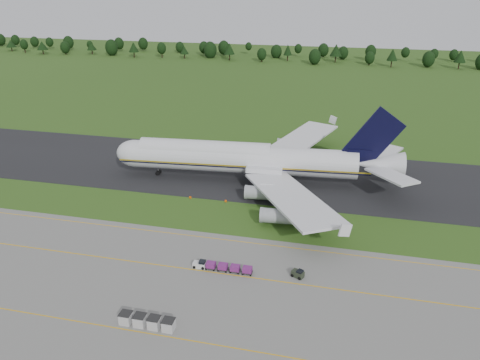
% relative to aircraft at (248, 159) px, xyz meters
% --- Properties ---
extents(ground, '(600.00, 600.00, 0.00)m').
position_rel_aircraft_xyz_m(ground, '(-0.11, -22.12, -6.24)').
color(ground, '#2A4C17').
rests_on(ground, ground).
extents(apron, '(300.00, 52.00, 0.06)m').
position_rel_aircraft_xyz_m(apron, '(-0.11, -56.12, -6.21)').
color(apron, slate).
rests_on(apron, ground).
extents(taxiway, '(300.00, 40.00, 0.08)m').
position_rel_aircraft_xyz_m(taxiway, '(-0.11, 5.88, -6.20)').
color(taxiway, black).
rests_on(taxiway, ground).
extents(apron_markings, '(300.00, 30.20, 0.01)m').
position_rel_aircraft_xyz_m(apron_markings, '(-0.11, -49.10, -6.18)').
color(apron_markings, '#DAA20C').
rests_on(apron_markings, apron).
extents(tree_line, '(529.63, 22.25, 11.66)m').
position_rel_aircraft_xyz_m(tree_line, '(2.82, 196.76, -0.24)').
color(tree_line, black).
rests_on(tree_line, ground).
extents(aircraft, '(77.89, 75.67, 21.86)m').
position_rel_aircraft_xyz_m(aircraft, '(0.00, 0.00, 0.00)').
color(aircraft, silver).
rests_on(aircraft, ground).
extents(baggage_train, '(11.47, 1.47, 1.41)m').
position_rel_aircraft_xyz_m(baggage_train, '(4.23, -43.05, -5.44)').
color(baggage_train, silver).
rests_on(baggage_train, apron).
extents(utility_cart, '(2.53, 2.10, 1.20)m').
position_rel_aircraft_xyz_m(utility_cart, '(18.43, -41.92, -5.60)').
color(utility_cart, '#252C1F').
rests_on(utility_cart, apron).
extents(uld_row, '(9.10, 1.90, 1.88)m').
position_rel_aircraft_xyz_m(uld_row, '(-3.13, -60.61, -5.24)').
color(uld_row, '#ADADAD').
rests_on(uld_row, apron).
extents(edge_markers, '(9.67, 0.30, 0.60)m').
position_rel_aircraft_xyz_m(edge_markers, '(-6.98, -14.62, -5.97)').
color(edge_markers, '#F15207').
rests_on(edge_markers, ground).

